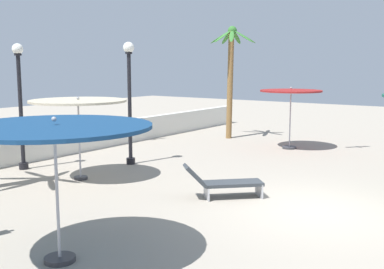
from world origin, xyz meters
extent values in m
plane|color=#9E9384|center=(0.00, 0.00, 0.00)|extent=(56.00, 56.00, 0.00)
cube|color=silver|center=(0.00, 9.70, 0.47)|extent=(25.20, 0.30, 0.95)
cylinder|color=#333338|center=(-5.07, 2.48, 0.04)|extent=(0.51, 0.51, 0.08)
cylinder|color=#A5A5AD|center=(-5.07, 2.48, 1.12)|extent=(0.05, 0.05, 2.23)
cylinder|color=navy|center=(-5.07, 2.48, 2.21)|extent=(3.07, 3.07, 0.06)
sphere|color=#99999E|center=(-5.07, 2.48, 2.33)|extent=(0.08, 0.08, 0.08)
cylinder|color=#333338|center=(-1.03, 6.47, 0.04)|extent=(0.38, 0.38, 0.08)
cylinder|color=#A5A5AD|center=(-1.03, 6.47, 1.11)|extent=(0.05, 0.05, 2.21)
cylinder|color=#B7AD93|center=(-1.03, 6.47, 2.19)|extent=(2.63, 2.63, 0.06)
sphere|color=#99999E|center=(-1.03, 6.47, 2.27)|extent=(0.08, 0.08, 0.08)
cylinder|color=#333338|center=(6.89, 3.69, 0.04)|extent=(0.54, 0.54, 0.08)
cylinder|color=#A5A5AD|center=(6.89, 3.69, 1.11)|extent=(0.05, 0.05, 2.22)
cylinder|color=maroon|center=(6.89, 3.69, 2.20)|extent=(2.30, 2.30, 0.06)
sphere|color=#99999E|center=(6.89, 3.69, 2.31)|extent=(0.08, 0.08, 0.08)
cylinder|color=brown|center=(7.88, 6.91, 2.30)|extent=(0.38, 0.24, 4.60)
sphere|color=#34722E|center=(8.02, 6.91, 4.60)|extent=(0.39, 0.39, 0.39)
ellipsoid|color=#34722E|center=(8.57, 7.02, 4.35)|extent=(1.02, 0.38, 0.58)
ellipsoid|color=#34722E|center=(8.34, 7.37, 4.35)|extent=(0.73, 0.93, 0.58)
ellipsoid|color=#34722E|center=(7.96, 7.46, 4.35)|extent=(0.31, 1.01, 0.58)
ellipsoid|color=#34722E|center=(7.49, 7.05, 4.35)|extent=(1.02, 0.45, 0.58)
ellipsoid|color=#34722E|center=(7.53, 6.66, 4.35)|extent=(0.98, 0.64, 0.58)
ellipsoid|color=#34722E|center=(7.98, 6.36, 4.35)|extent=(0.28, 1.01, 0.58)
ellipsoid|color=#34722E|center=(8.40, 6.51, 4.35)|extent=(0.83, 0.86, 0.58)
cylinder|color=black|center=(1.31, 6.72, 0.10)|extent=(0.28, 0.28, 0.20)
cylinder|color=black|center=(1.31, 6.72, 1.76)|extent=(0.12, 0.12, 3.53)
cylinder|color=black|center=(1.31, 6.72, 3.53)|extent=(0.22, 0.22, 0.06)
sphere|color=white|center=(1.31, 6.72, 3.70)|extent=(0.35, 0.35, 0.35)
cylinder|color=black|center=(-1.14, 8.90, 0.10)|extent=(0.28, 0.28, 0.20)
cylinder|color=black|center=(-1.14, 8.90, 1.73)|extent=(0.12, 0.12, 3.47)
cylinder|color=black|center=(-1.14, 8.90, 3.47)|extent=(0.22, 0.22, 0.06)
sphere|color=white|center=(-1.14, 8.90, 3.63)|extent=(0.33, 0.33, 0.33)
cube|color=#B7B7BC|center=(0.27, 1.60, 0.17)|extent=(0.42, 0.41, 0.35)
cube|color=#B7B7BC|center=(-0.64, 2.53, 0.17)|extent=(0.42, 0.41, 0.35)
cube|color=#33383D|center=(-0.18, 2.06, 0.35)|extent=(1.37, 1.39, 0.08)
cube|color=#33383D|center=(-0.83, 2.73, 0.58)|extent=(0.75, 0.75, 0.52)
camera|label=1|loc=(-9.86, -3.50, 3.17)|focal=44.51mm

